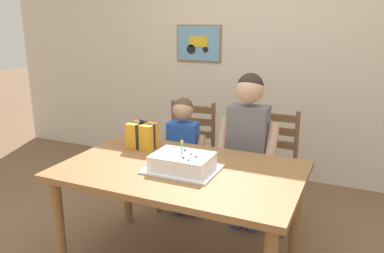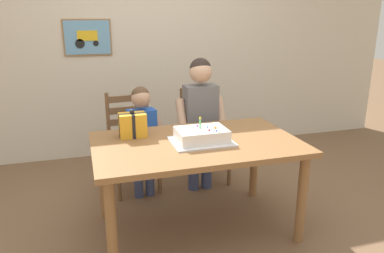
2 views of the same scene
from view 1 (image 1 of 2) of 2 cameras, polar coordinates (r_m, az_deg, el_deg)
The scene contains 8 objects.
back_wall at distance 4.09m, azimuth 10.03°, elevation 10.69°, with size 6.40×0.11×2.60m.
dining_table at distance 2.49m, azimuth -1.70°, elevation -7.99°, with size 1.51×0.94×0.72m.
birthday_cake at distance 2.40m, azimuth -1.41°, elevation -5.33°, with size 0.44×0.34×0.19m.
gift_box_red_large at distance 2.83m, azimuth -7.33°, elevation -1.28°, with size 0.21×0.15×0.22m.
chair_left at distance 3.44m, azimuth -0.65°, elevation -4.21°, with size 0.46×0.46×0.92m.
chair_right at distance 3.22m, azimuth 11.02°, elevation -5.88°, with size 0.43×0.43×0.92m.
child_older at distance 2.95m, azimuth 8.21°, elevation -1.72°, with size 0.45×0.25×1.25m.
child_younger at distance 3.17m, azimuth -1.32°, elevation -2.94°, with size 0.39×0.23×1.03m.
Camera 1 is at (1.00, -2.05, 1.63)m, focal length 36.27 mm.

